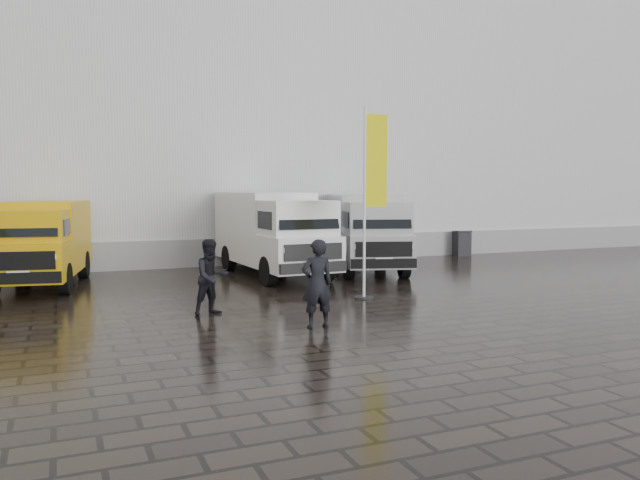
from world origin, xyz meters
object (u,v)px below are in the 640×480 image
Objects in this scene: van_yellow at (41,244)px; van_white at (273,234)px; person_front at (317,283)px; flagpole at (371,192)px; van_silver at (366,233)px; wheelie_bin at (462,243)px; person_tent at (211,277)px.

van_white is (6.82, -0.44, 0.13)m from van_yellow.
van_white is 7.74m from person_front.
flagpole is at bearing -129.73° from person_front.
van_yellow is 0.85× the size of van_white.
flagpole is at bearing -81.11° from van_white.
van_silver is (3.34, 0.00, -0.04)m from van_white.
van_yellow is at bearing -161.82° from wheelie_bin.
wheelie_bin is 0.59× the size of person_front.
wheelie_bin is at bearing 14.22° from van_white.
flagpole is 11.53m from wheelie_bin.
wheelie_bin is at bearing 18.51° from van_yellow.
flagpole reaches higher than van_yellow.
van_white reaches higher than wheelie_bin.
van_yellow is at bearing 173.77° from van_white.
van_white reaches higher than person_tent.
person_front is at bearing -126.59° from wheelie_bin.
van_yellow is 9.57m from flagpole.
person_front is (5.22, -8.00, -0.32)m from van_yellow.
flagpole reaches higher than wheelie_bin.
person_front is (-4.94, -7.56, -0.41)m from van_silver.
van_white is 9.75m from wheelie_bin.
flagpole is 4.60× the size of wheelie_bin.
van_white is at bearing 41.69° from person_tent.
van_white is 1.03× the size of van_silver.
person_tent is (-1.66, 2.11, -0.05)m from person_front.
person_front is at bearing -104.46° from van_white.
van_silver is 5.69× the size of wheelie_bin.
van_silver is 9.04m from person_front.
van_yellow is 2.94× the size of person_front.
flagpole is (0.99, -4.89, 1.36)m from van_white.
van_silver reaches higher than van_yellow.
flagpole is 2.72× the size of person_front.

